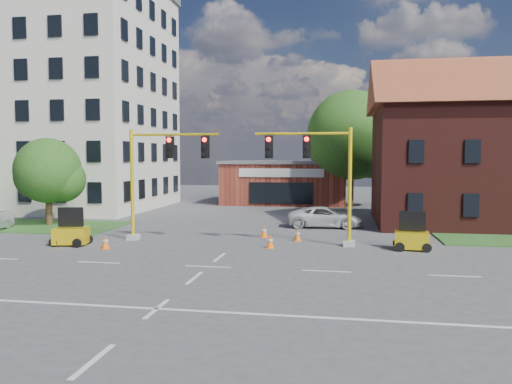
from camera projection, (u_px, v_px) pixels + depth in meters
ground at (208, 267)px, 21.24m from camera, size 120.00×120.00×0.00m
lane_markings at (187, 284)px, 18.29m from camera, size 60.00×36.00×0.01m
office_block at (58, 95)px, 45.43m from camera, size 18.40×15.40×20.60m
brick_shop at (286, 182)px, 50.58m from camera, size 12.40×8.40×4.30m
tree_large at (357, 138)px, 46.26m from camera, size 8.75×8.33×10.87m
tree_nw_front at (52, 173)px, 33.71m from camera, size 4.62×4.40×5.96m
signal_mast_west at (160, 171)px, 27.60m from camera, size 5.30×0.60×6.20m
signal_mast_east at (318, 171)px, 26.14m from camera, size 5.30×0.60×6.20m
trailer_west at (71, 234)px, 26.38m from camera, size 1.88×1.44×1.93m
trailer_east at (412, 238)px, 25.04m from camera, size 1.76×1.27×1.88m
cone_a at (105, 242)px, 25.32m from camera, size 0.40×0.40×0.70m
cone_b at (264, 232)px, 28.96m from camera, size 0.40×0.40×0.70m
cone_c at (270, 242)px, 25.55m from camera, size 0.40×0.40×0.70m
cone_d at (298, 235)px, 27.76m from camera, size 0.40×0.40×0.70m
pickup_white at (325, 217)px, 33.14m from camera, size 5.01×2.48×1.36m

